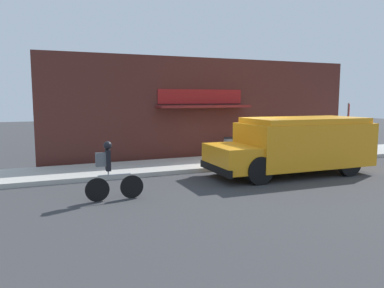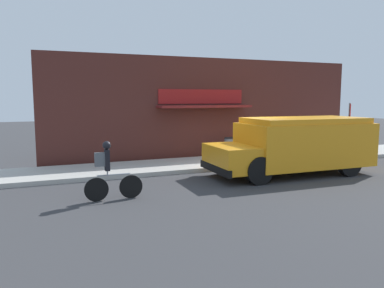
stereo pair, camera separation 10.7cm
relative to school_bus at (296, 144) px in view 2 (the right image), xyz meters
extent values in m
plane|color=#38383A|center=(-1.19, 1.51, -1.08)|extent=(70.00, 70.00, 0.00)
cube|color=#ADAAA3|center=(-1.19, 2.83, -1.00)|extent=(28.00, 2.63, 0.16)
cube|color=#4C231E|center=(-1.19, 4.55, 1.16)|extent=(14.82, 0.18, 4.48)
cube|color=maroon|center=(-1.72, 4.44, 1.70)|extent=(4.00, 0.05, 0.63)
cube|color=maroon|center=(-1.72, 4.05, 1.27)|extent=(4.20, 0.82, 0.10)
cube|color=orange|center=(0.35, -0.01, -0.01)|extent=(4.63, 2.39, 1.51)
cube|color=orange|center=(-2.57, 0.06, -0.35)|extent=(1.31, 2.13, 0.83)
cube|color=orange|center=(0.35, -0.01, 0.85)|extent=(4.26, 2.20, 0.19)
cube|color=black|center=(-3.16, 0.07, -0.66)|extent=(0.17, 2.23, 0.24)
cube|color=red|center=(-0.88, 1.41, 0.07)|extent=(0.03, 0.44, 0.44)
cylinder|color=black|center=(-2.07, 1.03, -0.63)|extent=(0.90, 0.28, 0.90)
cylinder|color=black|center=(-2.12, -0.93, -0.63)|extent=(0.90, 0.28, 0.90)
cylinder|color=black|center=(1.55, 0.94, -0.63)|extent=(0.90, 0.28, 0.90)
cylinder|color=black|center=(1.51, -1.02, -0.63)|extent=(0.90, 0.28, 0.90)
cylinder|color=black|center=(-6.20, -0.96, -0.76)|extent=(0.63, 0.05, 0.63)
cylinder|color=black|center=(-7.12, -0.95, -0.76)|extent=(0.63, 0.05, 0.63)
cylinder|color=#999EA3|center=(-6.66, -0.95, -0.39)|extent=(0.87, 0.04, 0.04)
cylinder|color=#999EA3|center=(-6.82, -0.95, -0.33)|extent=(0.04, 0.04, 0.12)
cube|color=black|center=(-6.82, -0.95, 0.01)|extent=(0.12, 0.20, 0.56)
sphere|color=black|center=(-6.82, -0.95, 0.41)|extent=(0.22, 0.22, 0.22)
cube|color=#565B60|center=(-7.01, -0.95, 0.04)|extent=(0.26, 0.14, 0.36)
cylinder|color=slate|center=(4.59, 2.19, 0.25)|extent=(0.07, 0.07, 2.33)
cube|color=red|center=(4.59, 2.14, 1.07)|extent=(0.45, 0.45, 0.60)
cylinder|color=slate|center=(-0.83, 3.36, -0.51)|extent=(0.55, 0.55, 0.83)
cylinder|color=black|center=(-0.83, 3.36, -0.07)|extent=(0.56, 0.56, 0.04)
camera|label=1|loc=(-8.54, -10.76, 1.64)|focal=35.00mm
camera|label=2|loc=(-8.44, -10.80, 1.64)|focal=35.00mm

